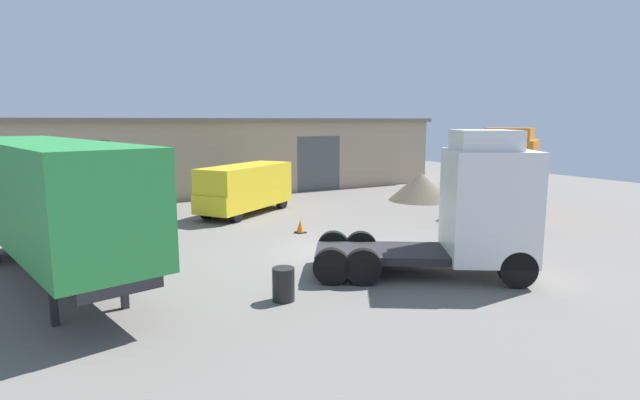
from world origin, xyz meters
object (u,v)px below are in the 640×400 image
Objects in this scene: container_trailer_green at (47,194)px; oil_drum at (283,284)px; delivery_van_yellow at (244,188)px; traffic_cone at (300,227)px; tractor_unit_orange at (506,175)px; tractor_unit_white at (472,208)px; gravel_pile at (420,186)px.

oil_drum is at bearing 36.72° from container_trailer_green.
delivery_van_yellow reaches higher than traffic_cone.
delivery_van_yellow is 6.70× the size of oil_drum.
tractor_unit_orange reaches higher than oil_drum.
delivery_van_yellow is 5.26m from traffic_cone.
tractor_unit_white is 0.60× the size of container_trailer_green.
traffic_cone is (9.16, 2.32, -2.34)m from container_trailer_green.
tractor_unit_white is at bearing 66.42° from delivery_van_yellow.
tractor_unit_orange is 12.62× the size of traffic_cone.
container_trailer_green is 20.29m from gravel_pile.
oil_drum is (-14.00, -10.94, -0.38)m from gravel_pile.
delivery_van_yellow is at bearing 73.71° from oil_drum.
tractor_unit_white is 1.14× the size of delivery_van_yellow.
container_trailer_green is 7.18m from oil_drum.
oil_drum is at bearing 39.68° from delivery_van_yellow.
delivery_van_yellow reaches higher than gravel_pile.
gravel_pile is (8.16, 11.72, -1.24)m from tractor_unit_white.
oil_drum is (-14.57, -5.39, -1.56)m from tractor_unit_orange.
container_trailer_green reaches higher than delivery_van_yellow.
tractor_unit_white is at bearing -76.42° from traffic_cone.
delivery_van_yellow is at bearing 119.14° from tractor_unit_orange.
delivery_van_yellow is 10.71× the size of traffic_cone.
tractor_unit_orange reaches higher than traffic_cone.
gravel_pile is at bearing 22.36° from traffic_cone.
oil_drum is (-5.84, 0.78, -1.62)m from tractor_unit_white.
traffic_cone is at bearing 142.01° from tractor_unit_orange.
delivery_van_yellow is 1.59× the size of gravel_pile.
tractor_unit_white is 7.60× the size of oil_drum.
traffic_cone is (-10.00, -4.11, -0.57)m from gravel_pile.
container_trailer_green reaches higher than traffic_cone.
delivery_van_yellow is at bearing 118.59° from container_trailer_green.
container_trailer_green is 20.24× the size of traffic_cone.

